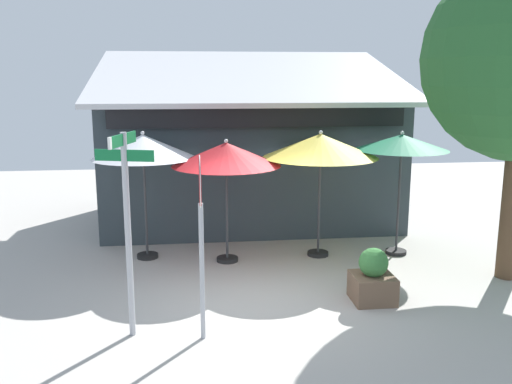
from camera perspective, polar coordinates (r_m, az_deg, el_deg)
name	(u,v)px	position (r m, az deg, el deg)	size (l,w,h in m)	color
ground_plane	(257,300)	(9.75, 0.06, -11.01)	(28.00, 28.00, 0.10)	#ADA8A0
cafe_building	(248,155)	(14.62, -0.78, 3.81)	(7.64, 4.94, 4.42)	#333D42
street_sign_post	(127,214)	(8.03, -13.06, -2.24)	(0.83, 0.89, 2.98)	#A8AAB2
stop_sign	(201,215)	(7.75, -5.67, -2.31)	(0.07, 0.73, 2.68)	#A8AAB2
patio_umbrella_ivory_left	(143,147)	(11.44, -11.48, 4.50)	(2.09, 2.09, 2.65)	black
patio_umbrella_crimson_center	(226,155)	(11.03, -3.06, 3.79)	(2.18, 2.18, 2.52)	black
patio_umbrella_mustard_right	(320,146)	(11.45, 6.61, 4.66)	(2.37, 2.37, 2.65)	black
patio_umbrella_forest_green_far_right	(402,144)	(11.86, 14.68, 4.77)	(1.91, 1.91, 2.62)	black
sidewalk_planter	(373,279)	(9.65, 11.86, -8.70)	(0.69, 0.69, 0.93)	brown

